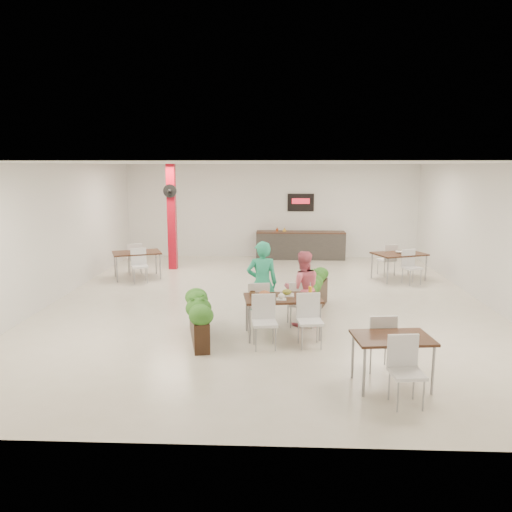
% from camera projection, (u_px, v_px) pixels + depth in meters
% --- Properties ---
extents(ground, '(12.00, 12.00, 0.00)m').
position_uv_depth(ground, '(268.00, 303.00, 11.58)').
color(ground, beige).
rests_on(ground, ground).
extents(room_shell, '(10.10, 12.10, 3.22)m').
position_uv_depth(room_shell, '(268.00, 217.00, 11.22)').
color(room_shell, white).
rests_on(room_shell, ground).
extents(red_column, '(0.40, 0.41, 3.20)m').
position_uv_depth(red_column, '(172.00, 216.00, 15.14)').
color(red_column, '#AD0B1D').
rests_on(red_column, ground).
extents(service_counter, '(3.00, 0.64, 2.20)m').
position_uv_depth(service_counter, '(300.00, 244.00, 17.01)').
color(service_counter, '#2F2C2A').
rests_on(service_counter, ground).
extents(main_table, '(1.50, 1.77, 0.92)m').
position_uv_depth(main_table, '(282.00, 303.00, 9.24)').
color(main_table, black).
rests_on(main_table, ground).
extents(diner_man, '(0.67, 0.49, 1.70)m').
position_uv_depth(diner_man, '(262.00, 283.00, 9.86)').
color(diner_man, '#29B484').
rests_on(diner_man, ground).
extents(diner_woman, '(0.80, 0.67, 1.50)m').
position_uv_depth(diner_woman, '(302.00, 289.00, 9.85)').
color(diner_woman, '#F26B83').
rests_on(diner_woman, ground).
extents(planter_left, '(0.69, 1.66, 0.88)m').
position_uv_depth(planter_left, '(199.00, 314.00, 9.07)').
color(planter_left, black).
rests_on(planter_left, ground).
extents(planter_right, '(0.79, 1.75, 0.94)m').
position_uv_depth(planter_right, '(314.00, 289.00, 10.87)').
color(planter_right, black).
rests_on(planter_right, ground).
extents(side_table_a, '(1.52, 1.66, 0.92)m').
position_uv_depth(side_table_a, '(137.00, 256.00, 14.05)').
color(side_table_a, black).
rests_on(side_table_a, ground).
extents(side_table_b, '(1.59, 1.66, 0.92)m').
position_uv_depth(side_table_b, '(399.00, 257.00, 13.86)').
color(side_table_b, black).
rests_on(side_table_b, ground).
extents(side_table_c, '(1.16, 1.66, 0.92)m').
position_uv_depth(side_table_c, '(392.00, 346.00, 7.12)').
color(side_table_c, black).
rests_on(side_table_c, ground).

